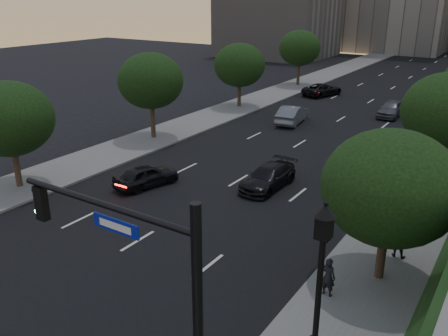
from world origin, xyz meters
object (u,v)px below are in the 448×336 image
Objects in this scene: street_lamp at (318,295)px; sedan_mid_left at (292,114)px; sedan_near_right at (268,177)px; pedestrian_c at (385,203)px; pedestrian_a at (328,277)px; sedan_near_left at (146,176)px; traffic_signal_mast at (161,322)px; pedestrian_b at (399,240)px; sedan_far_right at (391,109)px; sedan_far_left at (322,90)px.

street_lamp reaches higher than sedan_mid_left.
pedestrian_c reaches higher than sedan_near_right.
sedan_near_right is 2.95× the size of pedestrian_a.
traffic_signal_mast is at bearing 148.96° from sedan_near_left.
sedan_mid_left is at bearing -45.94° from pedestrian_c.
pedestrian_c is (13.22, 2.83, 0.42)m from sedan_near_left.
traffic_signal_mast is 4.54× the size of pedestrian_b.
sedan_mid_left is 15.17m from sedan_near_right.
sedan_far_right is 26.39m from pedestrian_b.
street_lamp is 2.93× the size of pedestrian_c.
street_lamp is 11.16m from pedestrian_c.
traffic_signal_mast reaches higher than pedestrian_b.
pedestrian_a is (5.47, -29.78, 0.17)m from sedan_far_right.
sedan_far_right is at bearing -74.72° from pedestrian_b.
sedan_mid_left is 3.10× the size of pedestrian_a.
pedestrian_a reaches higher than sedan_far_right.
sedan_mid_left is 2.52× the size of pedestrian_c.
pedestrian_a is (7.00, -8.38, 0.26)m from sedan_near_right.
pedestrian_b is at bearing 77.65° from traffic_signal_mast.
traffic_signal_mast is at bearing 101.60° from sedan_mid_left.
sedan_near_right is (5.19, -14.26, -0.13)m from sedan_mid_left.
traffic_signal_mast is 5.04m from street_lamp.
sedan_far_left is 2.58× the size of pedestrian_c.
sedan_far_left is at bearing -87.88° from sedan_mid_left.
sedan_near_right is (6.16, 3.78, -0.02)m from sedan_near_left.
pedestrian_c is (5.53, -22.34, 0.35)m from sedan_far_right.
pedestrian_b is at bearing 86.17° from street_lamp.
sedan_near_left is (-11.96, 12.61, -2.99)m from traffic_signal_mast.
sedan_near_left is at bearing 111.38° from sedan_far_left.
sedan_near_left is 13.95m from pedestrian_a.
pedestrian_a is at bearing 131.24° from sedan_far_left.
sedan_near_right is at bearing -25.55° from pedestrian_b.
sedan_far_right reaches higher than sedan_near_right.
pedestrian_a is 7.44m from pedestrian_c.
sedan_near_right is at bearing 124.46° from sedan_far_left.
pedestrian_b is at bearing 136.22° from sedan_far_left.
pedestrian_c is (7.06, -0.94, 0.44)m from sedan_near_right.
traffic_signal_mast is 1.52× the size of sedan_near_right.
pedestrian_b reaches higher than sedan_near_right.
traffic_signal_mast is at bearing -82.68° from sedan_far_right.
pedestrian_b is (2.70, 12.33, -2.75)m from traffic_signal_mast.
street_lamp is 14.50m from sedan_near_right.
sedan_mid_left is at bearing 111.41° from sedan_near_right.
sedan_far_left is at bearing -62.72° from pedestrian_b.
street_lamp is at bearing 108.52° from sedan_mid_left.
pedestrian_c reaches higher than sedan_far_left.
pedestrian_c is (1.26, 15.44, -2.56)m from traffic_signal_mast.
sedan_near_left is at bearing 17.29° from pedestrian_c.
sedan_mid_left is 25.72m from pedestrian_a.
sedan_far_right is 2.86× the size of pedestrian_a.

